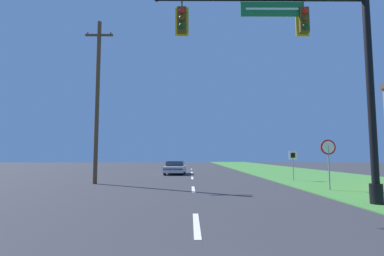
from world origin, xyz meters
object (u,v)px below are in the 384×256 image
(car_ahead, at_px, (175,168))
(utility_pole_near, at_px, (97,98))
(route_sign_post, at_px, (293,159))
(stop_sign, at_px, (328,153))
(signal_mast, at_px, (319,64))

(car_ahead, height_order, utility_pole_near, utility_pole_near)
(route_sign_post, bearing_deg, stop_sign, -91.75)
(signal_mast, height_order, utility_pole_near, utility_pole_near)
(signal_mast, xyz_separation_m, utility_pole_near, (-10.65, 8.18, 0.31))
(car_ahead, bearing_deg, stop_sign, -58.38)
(signal_mast, distance_m, utility_pole_near, 13.43)
(route_sign_post, relative_size, utility_pole_near, 0.19)
(signal_mast, height_order, car_ahead, signal_mast)
(signal_mast, height_order, stop_sign, signal_mast)
(signal_mast, xyz_separation_m, car_ahead, (-6.15, 17.99, -4.48))
(car_ahead, height_order, stop_sign, stop_sign)
(stop_sign, height_order, route_sign_post, stop_sign)
(signal_mast, bearing_deg, utility_pole_near, 142.45)
(route_sign_post, distance_m, utility_pole_near, 13.75)
(car_ahead, xyz_separation_m, stop_sign, (8.38, -13.61, 1.26))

